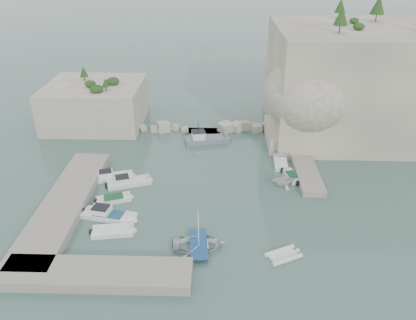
{
  "coord_description": "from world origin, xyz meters",
  "views": [
    {
      "loc": [
        1.34,
        -40.76,
        28.26
      ],
      "look_at": [
        0.0,
        6.0,
        3.0
      ],
      "focal_mm": 35.0,
      "sensor_mm": 36.0,
      "label": 1
    }
  ],
  "objects_px": {
    "tender_east_a": "(283,185)",
    "tender_east_d": "(286,158)",
    "tender_east_c": "(280,163)",
    "tender_east_b": "(291,178)",
    "motorboat_a": "(112,179)",
    "motorboat_b": "(129,184)",
    "rowboat": "(199,248)",
    "motorboat_d": "(109,217)",
    "work_boat": "(207,142)",
    "motorboat_c": "(114,201)",
    "inflatable_dinghy": "(283,257)",
    "motorboat_e": "(113,233)"
  },
  "relations": [
    {
      "from": "motorboat_e",
      "to": "inflatable_dinghy",
      "type": "xyz_separation_m",
      "value": [
        18.23,
        -3.28,
        0.0
      ]
    },
    {
      "from": "motorboat_b",
      "to": "motorboat_d",
      "type": "xyz_separation_m",
      "value": [
        -0.86,
        -7.4,
        0.0
      ]
    },
    {
      "from": "motorboat_a",
      "to": "work_boat",
      "type": "relative_size",
      "value": 0.79
    },
    {
      "from": "tender_east_b",
      "to": "tender_east_d",
      "type": "distance_m",
      "value": 5.88
    },
    {
      "from": "rowboat",
      "to": "tender_east_c",
      "type": "height_order",
      "value": "rowboat"
    },
    {
      "from": "motorboat_a",
      "to": "tender_east_a",
      "type": "xyz_separation_m",
      "value": [
        22.84,
        -0.87,
        0.0
      ]
    },
    {
      "from": "motorboat_d",
      "to": "tender_east_d",
      "type": "bearing_deg",
      "value": 45.96
    },
    {
      "from": "tender_east_a",
      "to": "tender_east_c",
      "type": "xyz_separation_m",
      "value": [
        0.44,
        5.89,
        0.0
      ]
    },
    {
      "from": "motorboat_a",
      "to": "motorboat_b",
      "type": "bearing_deg",
      "value": -43.89
    },
    {
      "from": "motorboat_a",
      "to": "motorboat_c",
      "type": "distance_m",
      "value": 5.44
    },
    {
      "from": "rowboat",
      "to": "inflatable_dinghy",
      "type": "xyz_separation_m",
      "value": [
        8.68,
        -1.14,
        0.0
      ]
    },
    {
      "from": "tender_east_a",
      "to": "tender_east_d",
      "type": "relative_size",
      "value": 0.87
    },
    {
      "from": "inflatable_dinghy",
      "to": "motorboat_d",
      "type": "bearing_deg",
      "value": 136.62
    },
    {
      "from": "motorboat_a",
      "to": "motorboat_b",
      "type": "xyz_separation_m",
      "value": [
        2.56,
        -1.3,
        0.0
      ]
    },
    {
      "from": "motorboat_a",
      "to": "rowboat",
      "type": "bearing_deg",
      "value": -64.88
    },
    {
      "from": "inflatable_dinghy",
      "to": "tender_east_b",
      "type": "relative_size",
      "value": 0.93
    },
    {
      "from": "motorboat_b",
      "to": "work_boat",
      "type": "relative_size",
      "value": 0.83
    },
    {
      "from": "tender_east_b",
      "to": "tender_east_d",
      "type": "height_order",
      "value": "tender_east_d"
    },
    {
      "from": "tender_east_d",
      "to": "rowboat",
      "type": "bearing_deg",
      "value": 133.62
    },
    {
      "from": "tender_east_b",
      "to": "tender_east_d",
      "type": "relative_size",
      "value": 1.06
    },
    {
      "from": "motorboat_c",
      "to": "tender_east_c",
      "type": "distance_m",
      "value": 24.13
    },
    {
      "from": "motorboat_e",
      "to": "motorboat_c",
      "type": "bearing_deg",
      "value": 93.64
    },
    {
      "from": "tender_east_b",
      "to": "motorboat_b",
      "type": "bearing_deg",
      "value": 81.54
    },
    {
      "from": "motorboat_c",
      "to": "tender_east_c",
      "type": "xyz_separation_m",
      "value": [
        21.83,
        10.27,
        0.0
      ]
    },
    {
      "from": "motorboat_e",
      "to": "tender_east_d",
      "type": "distance_m",
      "value": 28.25
    },
    {
      "from": "motorboat_d",
      "to": "tender_east_c",
      "type": "relative_size",
      "value": 1.24
    },
    {
      "from": "motorboat_c",
      "to": "tender_east_a",
      "type": "distance_m",
      "value": 21.84
    },
    {
      "from": "inflatable_dinghy",
      "to": "tender_east_c",
      "type": "distance_m",
      "value": 19.95
    },
    {
      "from": "work_boat",
      "to": "motorboat_e",
      "type": "bearing_deg",
      "value": -125.29
    },
    {
      "from": "motorboat_e",
      "to": "rowboat",
      "type": "distance_m",
      "value": 9.78
    },
    {
      "from": "motorboat_d",
      "to": "tender_east_c",
      "type": "xyz_separation_m",
      "value": [
        21.57,
        13.73,
        0.0
      ]
    },
    {
      "from": "motorboat_d",
      "to": "motorboat_a",
      "type": "bearing_deg",
      "value": 112.74
    },
    {
      "from": "inflatable_dinghy",
      "to": "tender_east_c",
      "type": "relative_size",
      "value": 0.68
    },
    {
      "from": "motorboat_c",
      "to": "tender_east_d",
      "type": "height_order",
      "value": "tender_east_d"
    },
    {
      "from": "motorboat_b",
      "to": "tender_east_a",
      "type": "distance_m",
      "value": 20.28
    },
    {
      "from": "motorboat_a",
      "to": "tender_east_a",
      "type": "height_order",
      "value": "tender_east_a"
    },
    {
      "from": "tender_east_c",
      "to": "tender_east_a",
      "type": "bearing_deg",
      "value": 178.29
    },
    {
      "from": "rowboat",
      "to": "work_boat",
      "type": "distance_m",
      "value": 25.33
    },
    {
      "from": "motorboat_a",
      "to": "tender_east_a",
      "type": "relative_size",
      "value": 1.78
    },
    {
      "from": "motorboat_a",
      "to": "motorboat_b",
      "type": "height_order",
      "value": "same"
    },
    {
      "from": "motorboat_b",
      "to": "rowboat",
      "type": "xyz_separation_m",
      "value": [
        9.79,
        -12.36,
        0.0
      ]
    },
    {
      "from": "tender_east_a",
      "to": "work_boat",
      "type": "bearing_deg",
      "value": 28.01
    },
    {
      "from": "motorboat_d",
      "to": "tender_east_d",
      "type": "height_order",
      "value": "tender_east_d"
    },
    {
      "from": "motorboat_a",
      "to": "rowboat",
      "type": "xyz_separation_m",
      "value": [
        12.36,
        -13.66,
        0.0
      ]
    },
    {
      "from": "motorboat_a",
      "to": "tender_east_b",
      "type": "bearing_deg",
      "value": -14.95
    },
    {
      "from": "motorboat_a",
      "to": "inflatable_dinghy",
      "type": "distance_m",
      "value": 25.72
    },
    {
      "from": "tender_east_b",
      "to": "tender_east_a",
      "type": "bearing_deg",
      "value": 126.51
    },
    {
      "from": "motorboat_e",
      "to": "tender_east_c",
      "type": "relative_size",
      "value": 0.89
    },
    {
      "from": "tender_east_a",
      "to": "tender_east_b",
      "type": "xyz_separation_m",
      "value": [
        1.42,
        1.74,
        0.0
      ]
    },
    {
      "from": "motorboat_e",
      "to": "tender_east_a",
      "type": "distance_m",
      "value": 22.68
    }
  ]
}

